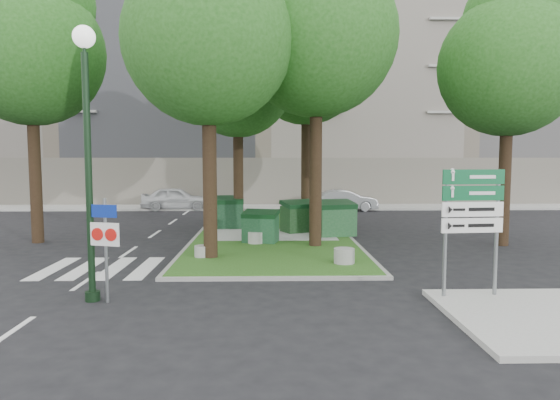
{
  "coord_description": "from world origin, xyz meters",
  "views": [
    {
      "loc": [
        0.33,
        -13.08,
        3.29
      ],
      "look_at": [
        0.67,
        1.62,
        2.0
      ],
      "focal_mm": 32.0,
      "sensor_mm": 36.0,
      "label": 1
    }
  ],
  "objects_px": {
    "dumpster_d": "(335,218)",
    "traffic_sign_pole": "(106,236)",
    "tree_median_mid": "(240,71)",
    "litter_bin": "(319,210)",
    "car_silver": "(345,200)",
    "tree_median_near_left": "(211,24)",
    "dumpster_b": "(261,227)",
    "bollard_left": "(202,251)",
    "directional_sign": "(472,212)",
    "dumpster_a": "(226,213)",
    "tree_median_far": "(308,54)",
    "bollard_mid": "(256,237)",
    "car_white": "(176,198)",
    "tree_median_near_right": "(319,20)",
    "bollard_right": "(344,256)",
    "tree_street_left": "(33,38)",
    "street_lamp": "(87,131)",
    "tree_street_right": "(511,54)",
    "dumpster_c": "(299,217)"
  },
  "relations": [
    {
      "from": "dumpster_b",
      "to": "directional_sign",
      "type": "relative_size",
      "value": 0.5
    },
    {
      "from": "tree_median_near_right",
      "to": "tree_street_right",
      "type": "distance_m",
      "value": 7.09
    },
    {
      "from": "tree_street_left",
      "to": "street_lamp",
      "type": "relative_size",
      "value": 1.79
    },
    {
      "from": "dumpster_d",
      "to": "traffic_sign_pole",
      "type": "height_order",
      "value": "traffic_sign_pole"
    },
    {
      "from": "tree_median_mid",
      "to": "dumpster_b",
      "type": "xyz_separation_m",
      "value": [
        0.95,
        -3.78,
        -6.29
      ]
    },
    {
      "from": "tree_street_right",
      "to": "car_white",
      "type": "bearing_deg",
      "value": 139.04
    },
    {
      "from": "dumpster_c",
      "to": "bollard_mid",
      "type": "relative_size",
      "value": 2.95
    },
    {
      "from": "dumpster_d",
      "to": "traffic_sign_pole",
      "type": "relative_size",
      "value": 0.75
    },
    {
      "from": "dumpster_d",
      "to": "tree_median_near_right",
      "type": "bearing_deg",
      "value": -127.74
    },
    {
      "from": "bollard_left",
      "to": "directional_sign",
      "type": "xyz_separation_m",
      "value": [
        6.7,
        -4.56,
        1.74
      ]
    },
    {
      "from": "tree_median_near_right",
      "to": "traffic_sign_pole",
      "type": "height_order",
      "value": "tree_median_near_right"
    },
    {
      "from": "dumpster_d",
      "to": "litter_bin",
      "type": "bearing_deg",
      "value": 75.23
    },
    {
      "from": "tree_median_far",
      "to": "litter_bin",
      "type": "bearing_deg",
      "value": 42.74
    },
    {
      "from": "bollard_left",
      "to": "bollard_mid",
      "type": "xyz_separation_m",
      "value": [
        1.64,
        2.44,
        0.03
      ]
    },
    {
      "from": "tree_median_mid",
      "to": "car_white",
      "type": "xyz_separation_m",
      "value": [
        -4.45,
        8.55,
        -6.27
      ]
    },
    {
      "from": "tree_median_near_left",
      "to": "dumpster_b",
      "type": "xyz_separation_m",
      "value": [
        1.45,
        2.72,
        -6.63
      ]
    },
    {
      "from": "tree_median_near_left",
      "to": "tree_median_near_right",
      "type": "distance_m",
      "value": 4.09
    },
    {
      "from": "tree_median_near_right",
      "to": "bollard_right",
      "type": "relative_size",
      "value": 18.59
    },
    {
      "from": "street_lamp",
      "to": "tree_median_near_right",
      "type": "bearing_deg",
      "value": 47.95
    },
    {
      "from": "tree_median_mid",
      "to": "litter_bin",
      "type": "xyz_separation_m",
      "value": [
        3.89,
        3.63,
        -6.49
      ]
    },
    {
      "from": "bollard_right",
      "to": "bollard_mid",
      "type": "height_order",
      "value": "bollard_right"
    },
    {
      "from": "tree_median_near_left",
      "to": "tree_street_left",
      "type": "distance_m",
      "value": 7.83
    },
    {
      "from": "tree_median_mid",
      "to": "dumpster_a",
      "type": "height_order",
      "value": "tree_median_mid"
    },
    {
      "from": "bollard_left",
      "to": "directional_sign",
      "type": "bearing_deg",
      "value": -34.22
    },
    {
      "from": "tree_street_left",
      "to": "tree_median_near_left",
      "type": "bearing_deg",
      "value": -26.57
    },
    {
      "from": "tree_median_far",
      "to": "car_silver",
      "type": "height_order",
      "value": "tree_median_far"
    },
    {
      "from": "directional_sign",
      "to": "tree_median_mid",
      "type": "bearing_deg",
      "value": 113.31
    },
    {
      "from": "bollard_mid",
      "to": "tree_median_mid",
      "type": "bearing_deg",
      "value": 100.82
    },
    {
      "from": "directional_sign",
      "to": "car_white",
      "type": "xyz_separation_m",
      "value": [
        -10.29,
        19.61,
        -1.32
      ]
    },
    {
      "from": "dumpster_d",
      "to": "street_lamp",
      "type": "relative_size",
      "value": 0.29
    },
    {
      "from": "bollard_mid",
      "to": "directional_sign",
      "type": "height_order",
      "value": "directional_sign"
    },
    {
      "from": "tree_median_near_right",
      "to": "tree_median_mid",
      "type": "height_order",
      "value": "tree_median_near_right"
    },
    {
      "from": "tree_street_left",
      "to": "street_lamp",
      "type": "height_order",
      "value": "tree_street_left"
    },
    {
      "from": "tree_street_left",
      "to": "street_lamp",
      "type": "bearing_deg",
      "value": -59.17
    },
    {
      "from": "litter_bin",
      "to": "tree_median_mid",
      "type": "bearing_deg",
      "value": -136.92
    },
    {
      "from": "tree_median_far",
      "to": "dumpster_d",
      "type": "distance_m",
      "value": 9.24
    },
    {
      "from": "tree_median_near_left",
      "to": "dumpster_a",
      "type": "relative_size",
      "value": 6.47
    },
    {
      "from": "tree_median_mid",
      "to": "bollard_mid",
      "type": "bearing_deg",
      "value": -79.18
    },
    {
      "from": "litter_bin",
      "to": "car_white",
      "type": "height_order",
      "value": "car_white"
    },
    {
      "from": "bollard_left",
      "to": "bollard_right",
      "type": "bearing_deg",
      "value": -13.68
    },
    {
      "from": "tree_median_mid",
      "to": "car_silver",
      "type": "relative_size",
      "value": 2.58
    },
    {
      "from": "traffic_sign_pole",
      "to": "tree_median_near_left",
      "type": "bearing_deg",
      "value": 83.27
    },
    {
      "from": "litter_bin",
      "to": "traffic_sign_pole",
      "type": "relative_size",
      "value": 0.31
    },
    {
      "from": "tree_median_near_left",
      "to": "car_silver",
      "type": "height_order",
      "value": "tree_median_near_left"
    },
    {
      "from": "litter_bin",
      "to": "street_lamp",
      "type": "relative_size",
      "value": 0.12
    },
    {
      "from": "tree_median_near_right",
      "to": "bollard_left",
      "type": "xyz_separation_m",
      "value": [
        -3.86,
        -2.0,
        -7.69
      ]
    },
    {
      "from": "tree_median_mid",
      "to": "dumpster_b",
      "type": "height_order",
      "value": "tree_median_mid"
    },
    {
      "from": "bollard_right",
      "to": "car_silver",
      "type": "bearing_deg",
      "value": 81.21
    },
    {
      "from": "tree_median_near_right",
      "to": "litter_bin",
      "type": "relative_size",
      "value": 15.62
    },
    {
      "from": "bollard_left",
      "to": "traffic_sign_pole",
      "type": "relative_size",
      "value": 0.21
    }
  ]
}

